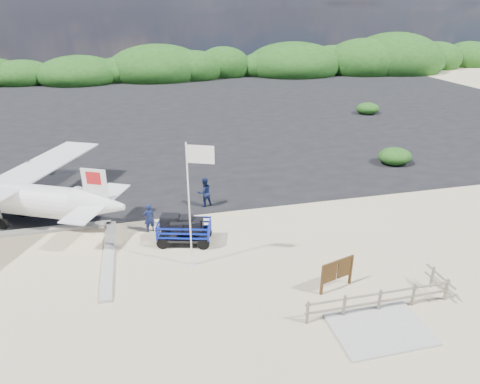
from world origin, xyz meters
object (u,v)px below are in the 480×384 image
object	(u,v)px
aircraft_large	(256,122)
signboard	(335,289)
flagpole	(192,265)
crew_a	(149,218)
crew_b	(205,192)
baggage_cart	(185,243)

from	to	relation	value
aircraft_large	signboard	bearing A→B (deg)	107.30
flagpole	crew_a	size ratio (longest dim) A/B	3.73
crew_a	aircraft_large	size ratio (longest dim) A/B	0.10
flagpole	signboard	distance (m)	6.54
crew_a	crew_b	size ratio (longest dim) A/B	0.88
flagpole	crew_b	distance (m)	6.39
baggage_cart	crew_b	world-z (taller)	crew_b
crew_a	signboard	bearing A→B (deg)	120.81
crew_a	aircraft_large	distance (m)	23.85
baggage_cart	aircraft_large	distance (m)	24.56
flagpole	crew_b	world-z (taller)	flagpole
baggage_cart	aircraft_large	size ratio (longest dim) A/B	0.19
flagpole	signboard	size ratio (longest dim) A/B	3.35
baggage_cart	crew_b	xyz separation A→B (m)	(1.68, 4.04, 0.90)
signboard	crew_a	distance (m)	10.20
aircraft_large	crew_b	bearing A→B (deg)	91.68
baggage_cart	signboard	bearing A→B (deg)	-26.98
signboard	crew_a	xyz separation A→B (m)	(-7.43, 6.94, 0.80)
signboard	aircraft_large	xyz separation A→B (m)	(4.17, 27.76, 0.00)
signboard	aircraft_large	distance (m)	28.07
baggage_cart	signboard	size ratio (longest dim) A/B	1.59
flagpole	aircraft_large	xyz separation A→B (m)	(9.86, 24.54, 0.00)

